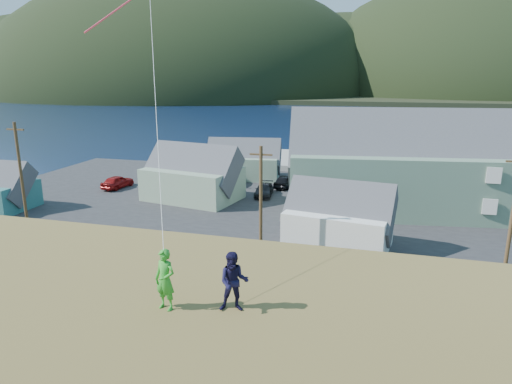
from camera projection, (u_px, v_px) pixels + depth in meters
ground at (253, 271)px, 31.95m from camera, size 900.00×900.00×0.00m
grass_strip at (244, 282)px, 30.07m from camera, size 110.00×8.00×0.10m
waterfront_lot at (296, 205)px, 47.82m from camera, size 72.00×36.00×0.12m
wharf at (284, 160)px, 70.72m from camera, size 26.00×14.00×0.90m
far_shore at (371, 91)px, 339.94m from camera, size 900.00×320.00×2.00m
far_hills at (428, 92)px, 283.40m from camera, size 760.00×265.00×143.00m
lodge at (471, 166)px, 44.01m from camera, size 35.87×14.51×12.26m
shed_palegreen_near at (192, 175)px, 49.10m from camera, size 11.12×8.12×7.38m
shed_white at (339, 218)px, 35.38m from camera, size 8.87×6.55×6.51m
shed_palegreen_far at (244, 160)px, 59.37m from camera, size 10.21×6.70×6.41m
utility_poles at (234, 200)px, 32.64m from camera, size 36.41×0.24×9.58m
parked_cars at (226, 182)px, 54.26m from camera, size 27.18×12.28×1.57m
kite_flyer_green at (165, 280)px, 12.18m from camera, size 0.70×0.55×1.70m
kite_flyer_navy at (234, 282)px, 12.11m from camera, size 0.94×0.81×1.66m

